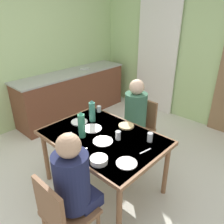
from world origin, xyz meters
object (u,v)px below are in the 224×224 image
object	(u,v)px
person_far_diner	(135,111)
serving_bowl_center	(99,160)
dining_table	(103,141)
chair_near_diner	(63,213)
water_bottle_green_far	(92,111)
water_bottle_green_near	(82,125)
chair_far_diner	(140,126)
person_near_diner	(73,179)
kitchen_counter	(73,94)

from	to	relation	value
person_far_diner	serving_bowl_center	size ratio (longest dim) A/B	4.53
dining_table	chair_near_diner	xyz separation A→B (m)	(0.35, -0.83, -0.17)
person_far_diner	water_bottle_green_far	size ratio (longest dim) A/B	2.66
person_far_diner	water_bottle_green_near	world-z (taller)	person_far_diner
dining_table	serving_bowl_center	xyz separation A→B (m)	(0.31, -0.36, 0.10)
water_bottle_green_far	chair_far_diner	bearing A→B (deg)	67.83
person_near_diner	person_far_diner	bearing A→B (deg)	107.49
person_near_diner	water_bottle_green_near	bearing A→B (deg)	134.40
chair_far_diner	person_near_diner	size ratio (longest dim) A/B	1.13
person_far_diner	water_bottle_green_near	bearing A→B (deg)	84.92
person_far_diner	chair_near_diner	bearing A→B (deg)	106.02
chair_near_diner	dining_table	bearing A→B (deg)	113.05
kitchen_counter	dining_table	world-z (taller)	kitchen_counter
dining_table	person_far_diner	size ratio (longest dim) A/B	1.78
water_bottle_green_near	serving_bowl_center	bearing A→B (deg)	-22.01
dining_table	person_near_diner	xyz separation A→B (m)	(0.35, -0.70, 0.12)
chair_far_diner	water_bottle_green_far	distance (m)	0.81
person_far_diner	water_bottle_green_near	distance (m)	0.88
water_bottle_green_near	water_bottle_green_far	world-z (taller)	water_bottle_green_near
water_bottle_green_far	water_bottle_green_near	bearing A→B (deg)	-59.66
serving_bowl_center	dining_table	bearing A→B (deg)	130.69
chair_far_diner	water_bottle_green_near	size ratio (longest dim) A/B	2.79
chair_far_diner	water_bottle_green_far	bearing A→B (deg)	67.83
person_near_diner	serving_bowl_center	size ratio (longest dim) A/B	4.53
water_bottle_green_near	water_bottle_green_far	size ratio (longest dim) A/B	1.08
serving_bowl_center	chair_far_diner	bearing A→B (deg)	108.28
dining_table	person_far_diner	bearing A→B (deg)	96.92
dining_table	water_bottle_green_far	size ratio (longest dim) A/B	4.75
water_bottle_green_near	person_near_diner	bearing A→B (deg)	-45.60
chair_near_diner	person_far_diner	size ratio (longest dim) A/B	1.13
water_bottle_green_far	person_far_diner	bearing A→B (deg)	62.90
water_bottle_green_near	dining_table	bearing A→B (deg)	46.41
chair_far_diner	water_bottle_green_far	world-z (taller)	water_bottle_green_far
dining_table	person_far_diner	world-z (taller)	person_far_diner
dining_table	person_far_diner	distance (m)	0.71
chair_far_diner	person_far_diner	xyz separation A→B (m)	(-0.00, -0.14, 0.28)
kitchen_counter	water_bottle_green_near	distance (m)	2.19
dining_table	water_bottle_green_far	distance (m)	0.44
person_far_diner	water_bottle_green_near	size ratio (longest dim) A/B	2.47
chair_near_diner	water_bottle_green_near	size ratio (longest dim) A/B	2.79
dining_table	chair_near_diner	world-z (taller)	chair_near_diner
dining_table	chair_far_diner	distance (m)	0.85
person_near_diner	water_bottle_green_near	distance (m)	0.74
kitchen_counter	water_bottle_green_near	world-z (taller)	water_bottle_green_near
water_bottle_green_near	kitchen_counter	bearing A→B (deg)	145.56
kitchen_counter	person_far_diner	distance (m)	1.91
kitchen_counter	serving_bowl_center	xyz separation A→B (m)	(2.24, -1.40, 0.31)
dining_table	chair_far_diner	xyz separation A→B (m)	(-0.08, 0.83, -0.17)
water_bottle_green_near	person_far_diner	bearing A→B (deg)	84.92
chair_far_diner	kitchen_counter	bearing A→B (deg)	-6.53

